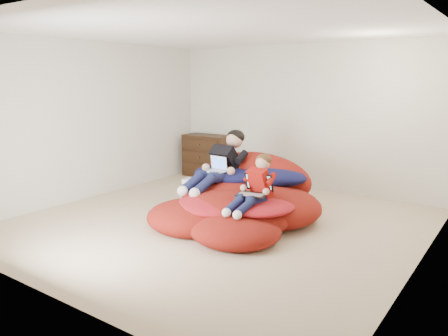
# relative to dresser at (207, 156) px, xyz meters

# --- Properties ---
(room_shell) EXTENTS (5.10, 5.10, 2.77)m
(room_shell) POSITION_rel_dresser_xyz_m (1.90, -2.25, -0.19)
(room_shell) COLOR #C4AD8C
(room_shell) RESTS_ON ground
(dresser) EXTENTS (0.95, 0.55, 0.83)m
(dresser) POSITION_rel_dresser_xyz_m (0.00, 0.00, 0.00)
(dresser) COLOR black
(dresser) RESTS_ON ground
(beanbag_pile) EXTENTS (2.22, 2.45, 0.89)m
(beanbag_pile) POSITION_rel_dresser_xyz_m (2.01, -1.87, -0.16)
(beanbag_pile) COLOR maroon
(beanbag_pile) RESTS_ON ground
(cream_pillow) EXTENTS (0.41, 0.26, 0.26)m
(cream_pillow) POSITION_rel_dresser_xyz_m (1.43, -1.09, 0.21)
(cream_pillow) COLOR beige
(cream_pillow) RESTS_ON beanbag_pile
(older_boy) EXTENTS (0.40, 1.35, 0.82)m
(older_boy) POSITION_rel_dresser_xyz_m (1.53, -1.65, 0.30)
(older_boy) COLOR black
(older_boy) RESTS_ON beanbag_pile
(younger_boy) EXTENTS (0.32, 0.88, 0.66)m
(younger_boy) POSITION_rel_dresser_xyz_m (2.48, -2.26, 0.21)
(younger_boy) COLOR #AA150F
(younger_boy) RESTS_ON beanbag_pile
(laptop_white) EXTENTS (0.30, 0.26, 0.22)m
(laptop_white) POSITION_rel_dresser_xyz_m (1.53, -1.78, 0.23)
(laptop_white) COLOR white
(laptop_white) RESTS_ON older_boy
(laptop_black) EXTENTS (0.40, 0.43, 0.25)m
(laptop_black) POSITION_rel_dresser_xyz_m (2.48, -2.26, 0.14)
(laptop_black) COLOR black
(laptop_black) RESTS_ON younger_boy
(power_adapter) EXTENTS (0.20, 0.20, 0.07)m
(power_adapter) POSITION_rel_dresser_xyz_m (1.16, -1.93, 0.01)
(power_adapter) COLOR white
(power_adapter) RESTS_ON beanbag_pile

